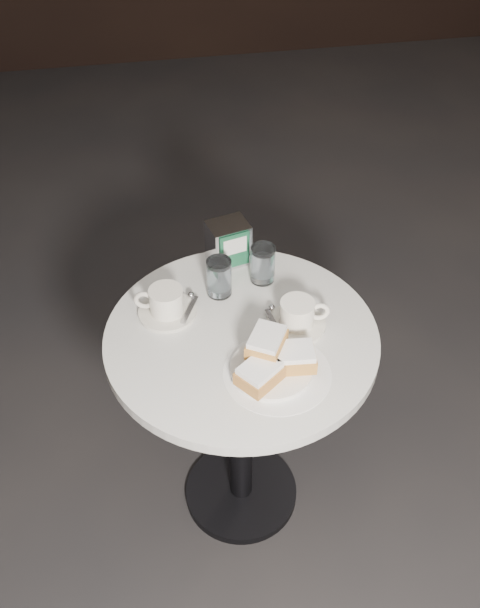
% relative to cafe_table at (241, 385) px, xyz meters
% --- Properties ---
extents(ground, '(7.00, 7.00, 0.00)m').
position_rel_cafe_table_xyz_m(ground, '(0.00, 0.00, -0.55)').
color(ground, black).
rests_on(ground, ground).
extents(cafe_table, '(0.70, 0.70, 0.74)m').
position_rel_cafe_table_xyz_m(cafe_table, '(0.00, 0.00, 0.00)').
color(cafe_table, black).
rests_on(cafe_table, ground).
extents(sugar_spill, '(0.33, 0.33, 0.00)m').
position_rel_cafe_table_xyz_m(sugar_spill, '(0.06, -0.15, 0.20)').
color(sugar_spill, white).
rests_on(sugar_spill, cafe_table).
extents(beignet_plate, '(0.25, 0.25, 0.10)m').
position_rel_cafe_table_xyz_m(beignet_plate, '(0.05, -0.14, 0.23)').
color(beignet_plate, white).
rests_on(beignet_plate, cafe_table).
extents(coffee_cup_left, '(0.18, 0.18, 0.08)m').
position_rel_cafe_table_xyz_m(coffee_cup_left, '(-0.18, 0.11, 0.23)').
color(coffee_cup_left, beige).
rests_on(coffee_cup_left, cafe_table).
extents(coffee_cup_right, '(0.17, 0.17, 0.08)m').
position_rel_cafe_table_xyz_m(coffee_cup_right, '(0.15, 0.00, 0.23)').
color(coffee_cup_right, silver).
rests_on(coffee_cup_right, cafe_table).
extents(water_glass_left, '(0.07, 0.07, 0.11)m').
position_rel_cafe_table_xyz_m(water_glass_left, '(-0.03, 0.17, 0.25)').
color(water_glass_left, silver).
rests_on(water_glass_left, cafe_table).
extents(water_glass_right, '(0.07, 0.07, 0.11)m').
position_rel_cafe_table_xyz_m(water_glass_right, '(0.10, 0.20, 0.25)').
color(water_glass_right, white).
rests_on(water_glass_right, cafe_table).
extents(napkin_dispenser, '(0.13, 0.11, 0.13)m').
position_rel_cafe_table_xyz_m(napkin_dispenser, '(0.02, 0.30, 0.26)').
color(napkin_dispenser, silver).
rests_on(napkin_dispenser, cafe_table).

